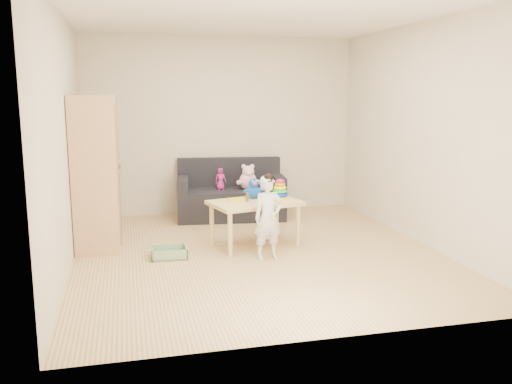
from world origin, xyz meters
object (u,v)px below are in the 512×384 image
object	(u,v)px
play_table	(255,223)
toddler	(268,219)
sofa	(231,203)
wardrobe	(96,172)

from	to	relation	value
play_table	toddler	xyz separation A→B (m)	(0.02, -0.55, 0.18)
sofa	play_table	distance (m)	1.47
wardrobe	sofa	distance (m)	2.16
play_table	toddler	world-z (taller)	toddler
wardrobe	toddler	size ratio (longest dim) A/B	1.97
play_table	toddler	size ratio (longest dim) A/B	1.14
sofa	play_table	size ratio (longest dim) A/B	1.49
play_table	wardrobe	bearing A→B (deg)	165.79
play_table	toddler	bearing A→B (deg)	-88.23
wardrobe	toddler	xyz separation A→B (m)	(1.81, -1.01, -0.43)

